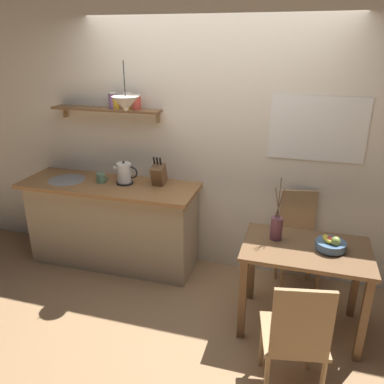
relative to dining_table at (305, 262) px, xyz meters
The scene contains 13 objects.
ground_plane 1.16m from the dining_table, 169.71° to the left, with size 14.00×14.00×0.00m, color #A87F56.
back_wall 1.34m from the dining_table, 132.73° to the left, with size 6.80×0.11×2.70m.
kitchen_counter 2.03m from the dining_table, 165.89° to the left, with size 1.83×0.63×0.92m.
wall_shelf 2.31m from the dining_table, 161.02° to the left, with size 1.14×0.20×0.29m.
dining_table is the anchor object (origin of this frame).
dining_chair_near 0.76m from the dining_table, 92.38° to the right, with size 0.48×0.49×0.95m.
dining_chair_far 0.61m from the dining_table, 96.23° to the left, with size 0.46×0.48×0.97m.
fruit_bowl 0.25m from the dining_table, ahead, with size 0.23×0.23×0.13m.
twig_vase 0.35m from the dining_table, 163.10° to the left, with size 0.10×0.10×0.54m.
electric_kettle 1.92m from the dining_table, 163.84° to the left, with size 0.26×0.17×0.24m.
knife_block 1.62m from the dining_table, 158.29° to the left, with size 0.12×0.19×0.30m.
coffee_mug_by_sink 2.13m from the dining_table, 166.73° to the left, with size 0.13×0.09×0.10m.
pendant_lamp 2.04m from the dining_table, 167.90° to the left, with size 0.25×0.25×0.43m.
Camera 1 is at (0.84, -2.98, 2.28)m, focal length 36.06 mm.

